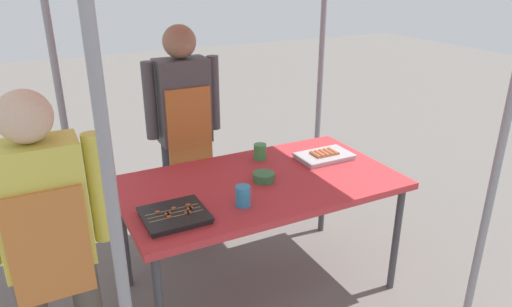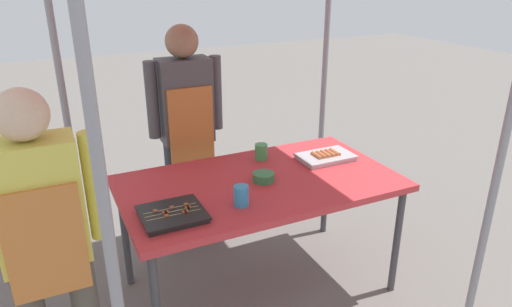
{
  "view_description": "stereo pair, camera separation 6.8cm",
  "coord_description": "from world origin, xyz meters",
  "px_view_note": "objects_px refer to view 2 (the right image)",
  "views": [
    {
      "loc": [
        -1.14,
        -2.18,
        1.91
      ],
      "look_at": [
        0.0,
        0.05,
        0.9
      ],
      "focal_mm": 32.73,
      "sensor_mm": 36.0,
      "label": 1
    },
    {
      "loc": [
        -1.08,
        -2.21,
        1.91
      ],
      "look_at": [
        0.0,
        0.05,
        0.9
      ],
      "focal_mm": 32.73,
      "sensor_mm": 36.0,
      "label": 2
    }
  ],
  "objects_px": {
    "tray_grilled_sausages": "(326,157)",
    "condiment_bowl": "(264,177)",
    "drink_cup_near_edge": "(261,152)",
    "drink_cup_by_wok": "(241,196)",
    "tray_meat_skewers": "(172,214)",
    "customer_nearby": "(45,234)",
    "stall_table": "(260,188)",
    "vendor_woman": "(187,122)"
  },
  "relations": [
    {
      "from": "tray_grilled_sausages",
      "to": "condiment_bowl",
      "type": "xyz_separation_m",
      "value": [
        -0.5,
        -0.12,
        0.0
      ]
    },
    {
      "from": "drink_cup_near_edge",
      "to": "drink_cup_by_wok",
      "type": "distance_m",
      "value": 0.63
    },
    {
      "from": "tray_meat_skewers",
      "to": "condiment_bowl",
      "type": "xyz_separation_m",
      "value": [
        0.6,
        0.18,
        0.01
      ]
    },
    {
      "from": "drink_cup_near_edge",
      "to": "customer_nearby",
      "type": "xyz_separation_m",
      "value": [
        -1.3,
        -0.61,
        0.08
      ]
    },
    {
      "from": "condiment_bowl",
      "to": "drink_cup_by_wok",
      "type": "relative_size",
      "value": 1.17
    },
    {
      "from": "tray_grilled_sausages",
      "to": "condiment_bowl",
      "type": "height_order",
      "value": "tray_grilled_sausages"
    },
    {
      "from": "tray_meat_skewers",
      "to": "condiment_bowl",
      "type": "height_order",
      "value": "condiment_bowl"
    },
    {
      "from": "stall_table",
      "to": "condiment_bowl",
      "type": "height_order",
      "value": "condiment_bowl"
    },
    {
      "from": "drink_cup_near_edge",
      "to": "tray_grilled_sausages",
      "type": "bearing_deg",
      "value": -26.26
    },
    {
      "from": "stall_table",
      "to": "tray_grilled_sausages",
      "type": "height_order",
      "value": "tray_grilled_sausages"
    },
    {
      "from": "stall_table",
      "to": "vendor_woman",
      "type": "height_order",
      "value": "vendor_woman"
    },
    {
      "from": "tray_meat_skewers",
      "to": "vendor_woman",
      "type": "distance_m",
      "value": 0.99
    },
    {
      "from": "drink_cup_by_wok",
      "to": "customer_nearby",
      "type": "relative_size",
      "value": 0.07
    },
    {
      "from": "stall_table",
      "to": "drink_cup_by_wok",
      "type": "xyz_separation_m",
      "value": [
        -0.22,
        -0.23,
        0.11
      ]
    },
    {
      "from": "stall_table",
      "to": "tray_meat_skewers",
      "type": "distance_m",
      "value": 0.62
    },
    {
      "from": "tray_grilled_sausages",
      "to": "vendor_woman",
      "type": "bearing_deg",
      "value": 140.27
    },
    {
      "from": "tray_meat_skewers",
      "to": "drink_cup_near_edge",
      "type": "distance_m",
      "value": 0.87
    },
    {
      "from": "condiment_bowl",
      "to": "vendor_woman",
      "type": "height_order",
      "value": "vendor_woman"
    },
    {
      "from": "tray_meat_skewers",
      "to": "vendor_woman",
      "type": "bearing_deg",
      "value": 67.67
    },
    {
      "from": "tray_grilled_sausages",
      "to": "drink_cup_by_wok",
      "type": "xyz_separation_m",
      "value": [
        -0.74,
        -0.33,
        0.04
      ]
    },
    {
      "from": "stall_table",
      "to": "vendor_woman",
      "type": "bearing_deg",
      "value": 106.45
    },
    {
      "from": "tray_meat_skewers",
      "to": "drink_cup_by_wok",
      "type": "distance_m",
      "value": 0.36
    },
    {
      "from": "vendor_woman",
      "to": "customer_nearby",
      "type": "xyz_separation_m",
      "value": [
        -0.95,
        -1.04,
        -0.05
      ]
    },
    {
      "from": "drink_cup_by_wok",
      "to": "vendor_woman",
      "type": "xyz_separation_m",
      "value": [
        0.01,
        0.94,
        0.12
      ]
    },
    {
      "from": "tray_grilled_sausages",
      "to": "tray_meat_skewers",
      "type": "distance_m",
      "value": 1.14
    },
    {
      "from": "tray_meat_skewers",
      "to": "drink_cup_by_wok",
      "type": "height_order",
      "value": "drink_cup_by_wok"
    },
    {
      "from": "drink_cup_by_wok",
      "to": "vendor_woman",
      "type": "bearing_deg",
      "value": 89.26
    },
    {
      "from": "tray_grilled_sausages",
      "to": "drink_cup_by_wok",
      "type": "relative_size",
      "value": 3.21
    },
    {
      "from": "customer_nearby",
      "to": "tray_meat_skewers",
      "type": "bearing_deg",
      "value": 12.88
    },
    {
      "from": "vendor_woman",
      "to": "drink_cup_near_edge",
      "type": "bearing_deg",
      "value": 130.17
    },
    {
      "from": "condiment_bowl",
      "to": "vendor_woman",
      "type": "bearing_deg",
      "value": 107.28
    },
    {
      "from": "drink_cup_by_wok",
      "to": "customer_nearby",
      "type": "distance_m",
      "value": 0.94
    },
    {
      "from": "drink_cup_near_edge",
      "to": "vendor_woman",
      "type": "distance_m",
      "value": 0.57
    },
    {
      "from": "tray_meat_skewers",
      "to": "drink_cup_by_wok",
      "type": "relative_size",
      "value": 2.86
    },
    {
      "from": "condiment_bowl",
      "to": "drink_cup_by_wok",
      "type": "bearing_deg",
      "value": -137.73
    },
    {
      "from": "stall_table",
      "to": "drink_cup_near_edge",
      "type": "xyz_separation_m",
      "value": [
        0.15,
        0.28,
        0.1
      ]
    },
    {
      "from": "drink_cup_by_wok",
      "to": "stall_table",
      "type": "bearing_deg",
      "value": 46.48
    },
    {
      "from": "drink_cup_near_edge",
      "to": "vendor_woman",
      "type": "relative_size",
      "value": 0.06
    },
    {
      "from": "stall_table",
      "to": "customer_nearby",
      "type": "relative_size",
      "value": 1.07
    },
    {
      "from": "drink_cup_near_edge",
      "to": "drink_cup_by_wok",
      "type": "bearing_deg",
      "value": -125.59
    },
    {
      "from": "stall_table",
      "to": "tray_grilled_sausages",
      "type": "bearing_deg",
      "value": 10.75
    },
    {
      "from": "tray_meat_skewers",
      "to": "customer_nearby",
      "type": "distance_m",
      "value": 0.6
    }
  ]
}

